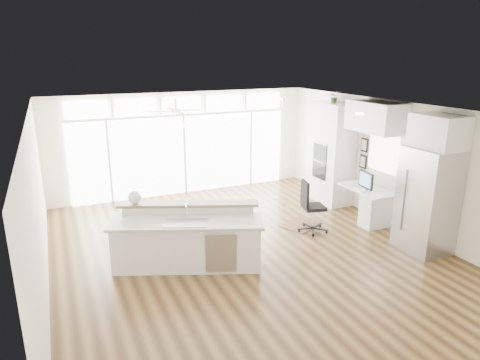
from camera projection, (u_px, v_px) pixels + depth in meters
name	position (u px, v px, depth m)	size (l,w,h in m)	color
floor	(246.00, 251.00, 8.24)	(7.00, 8.00, 0.02)	#3D2912
ceiling	(247.00, 109.00, 7.48)	(7.00, 8.00, 0.02)	silver
wall_back	(183.00, 143.00, 11.36)	(7.00, 0.04, 2.70)	white
wall_front	(411.00, 287.00, 4.35)	(7.00, 0.04, 2.70)	white
wall_left	(38.00, 210.00, 6.49)	(0.04, 8.00, 2.70)	white
wall_right	(393.00, 164.00, 9.22)	(0.04, 8.00, 2.70)	white
glass_wall	(184.00, 155.00, 11.39)	(5.80, 0.06, 2.08)	white
transom_row	(182.00, 105.00, 11.02)	(5.90, 0.06, 0.40)	white
desk_window	(383.00, 152.00, 9.41)	(0.04, 0.85, 0.85)	white
ceiling_fan	(176.00, 106.00, 9.80)	(1.16, 1.16, 0.32)	white
recessed_lights	(242.00, 109.00, 7.66)	(3.40, 3.00, 0.02)	white
oven_cabinet	(331.00, 153.00, 10.70)	(0.64, 1.20, 2.50)	white
desk_nook	(367.00, 204.00, 9.62)	(0.72, 1.30, 0.76)	white
upper_cabinets	(376.00, 117.00, 9.08)	(0.64, 1.30, 0.64)	white
refrigerator	(427.00, 201.00, 7.99)	(0.76, 0.90, 2.00)	#A7A8AC
fridge_cabinet	(439.00, 131.00, 7.64)	(0.64, 0.90, 0.60)	white
framed_photos	(364.00, 153.00, 10.00)	(0.06, 0.22, 0.80)	black
kitchen_island	(187.00, 239.00, 7.47)	(2.64, 1.00, 1.05)	white
rug	(302.00, 224.00, 9.47)	(0.89, 0.64, 0.01)	#3B2113
office_chair	(314.00, 207.00, 8.96)	(0.58, 0.53, 1.11)	black
fishbowl	(135.00, 197.00, 7.64)	(0.24, 0.24, 0.24)	silver
monitor	(366.00, 180.00, 9.42)	(0.08, 0.50, 0.42)	black
keyboard	(359.00, 189.00, 9.41)	(0.12, 0.33, 0.02)	white
potted_plant	(334.00, 98.00, 10.32)	(0.26, 0.29, 0.23)	#345A26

